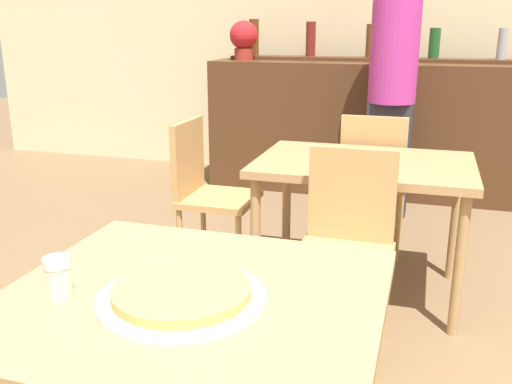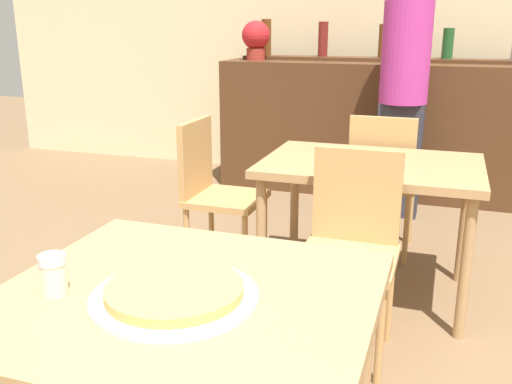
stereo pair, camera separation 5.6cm
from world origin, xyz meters
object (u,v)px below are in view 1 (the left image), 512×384
pizza_tray (182,294)px  cheese_shaker (58,277)px  chair_far_side_back (373,174)px  chair_far_side_left (206,187)px  chair_far_side_front (347,237)px  person_standing (392,86)px  potted_plant (244,38)px

pizza_tray → cheese_shaker: (-0.29, -0.07, 0.03)m
chair_far_side_back → chair_far_side_left: 1.03m
chair_far_side_left → cheese_shaker: size_ratio=8.80×
chair_far_side_front → person_standing: person_standing is taller
chair_far_side_back → potted_plant: bearing=-47.2°
chair_far_side_left → chair_far_side_back: bearing=-57.6°
cheese_shaker → pizza_tray: bearing=13.2°
chair_far_side_front → chair_far_side_left: (-0.87, 0.55, 0.00)m
chair_far_side_back → pizza_tray: 2.31m
pizza_tray → cheese_shaker: 0.30m
chair_far_side_left → person_standing: (0.89, 1.39, 0.44)m
chair_far_side_back → person_standing: (0.02, 0.84, 0.44)m
person_standing → potted_plant: person_standing is taller
pizza_tray → person_standing: person_standing is taller
cheese_shaker → chair_far_side_left: bearing=101.1°
chair_far_side_front → potted_plant: bearing=117.2°
pizza_tray → potted_plant: bearing=105.9°
chair_far_side_front → person_standing: bearing=89.3°
pizza_tray → potted_plant: potted_plant is taller
potted_plant → chair_far_side_left: bearing=-78.2°
pizza_tray → cheese_shaker: size_ratio=3.99×
potted_plant → chair_far_side_back: bearing=-47.2°
chair_far_side_back → cheese_shaker: bearing=77.6°
chair_far_side_back → person_standing: bearing=-91.5°
cheese_shaker → chair_far_side_back: bearing=77.6°
person_standing → pizza_tray: bearing=-94.6°
chair_far_side_front → potted_plant: potted_plant is taller
person_standing → potted_plant: size_ratio=5.37×
chair_far_side_back → potted_plant: 2.02m
chair_far_side_back → potted_plant: size_ratio=2.69×
cheese_shaker → potted_plant: bearing=101.4°
chair_far_side_back → chair_far_side_left: same height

